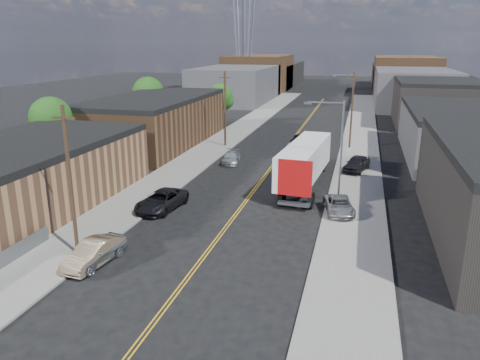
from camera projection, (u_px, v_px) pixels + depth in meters
The scene contains 30 objects.
ground at pixel (300, 130), 75.62m from camera, with size 260.00×260.00×0.00m, color black.
centerline at pixel (285, 150), 61.70m from camera, with size 0.32×120.00×0.01m, color gold.
sidewalk_left at pixel (216, 145), 63.97m from camera, with size 5.00×140.00×0.15m, color slate.
sidewalk_right at pixel (359, 153), 59.38m from camera, with size 5.00×140.00×0.15m, color slate.
warehouse_tan at pixel (28, 173), 40.20m from camera, with size 12.00×22.00×5.60m.
warehouse_brown at pixel (155, 121), 64.18m from camera, with size 12.00×26.00×6.60m.
industrial_right_b at pixel (467, 133), 56.45m from camera, with size 14.00×24.00×6.10m.
industrial_right_c at pixel (438, 102), 80.36m from camera, with size 14.00×22.00×7.60m.
skyline_left_a at pixel (237, 84), 111.80m from camera, with size 16.00×30.00×8.00m, color #343437.
skyline_right_a at pixel (413, 88), 102.14m from camera, with size 16.00×30.00×8.00m, color #343437.
skyline_left_b at pixel (259, 73), 134.72m from camera, with size 16.00×26.00×10.00m, color #513520.
skyline_right_b at pixel (405, 76), 125.05m from camera, with size 16.00×26.00×10.00m, color #513520.
skyline_left_c at pixel (272, 74), 153.70m from camera, with size 16.00×40.00×7.00m, color black.
skyline_right_c at pixel (399, 76), 144.04m from camera, with size 16.00×40.00×7.00m, color black.
streetlight_near at pixel (337, 144), 39.79m from camera, with size 3.39×0.25×9.00m.
streetlight_far at pixel (350, 98), 72.27m from camera, with size 3.39×0.25×9.00m.
utility_pole_left_near at pixel (70, 181), 29.74m from camera, with size 1.60×0.26×10.00m.
utility_pole_left_far at pixel (225, 109), 62.22m from camera, with size 1.60×0.26×10.00m.
utility_pole_right at pixel (352, 110), 61.04m from camera, with size 1.60×0.26×10.00m.
tree_left_near at pixel (52, 121), 52.09m from camera, with size 4.85×4.76×7.91m.
tree_left_mid at pixel (149, 95), 75.21m from camera, with size 5.10×5.04×8.37m.
tree_left_far at pixel (221, 98), 79.55m from camera, with size 4.35×4.20×6.97m.
semi_truck at pixel (307, 159), 46.39m from camera, with size 3.90×16.95×4.39m.
car_left_a at pixel (95, 251), 29.83m from camera, with size 1.95×4.84×1.65m, color #9C9FA1.
car_left_b at pixel (93, 253), 29.65m from camera, with size 1.66×4.77×1.57m, color #7F6C53.
car_left_c at pixel (161, 201), 39.48m from camera, with size 2.64×5.73×1.59m, color black.
car_left_d at pixel (231, 158), 54.83m from camera, with size 1.81×4.45×1.29m, color #A9ACAF.
car_right_lot_a at pixel (339, 205), 38.33m from camera, with size 2.14×4.64×1.29m, color gray.
car_right_lot_c at pixel (357, 164), 50.78m from camera, with size 1.95×4.85×1.65m, color black.
car_ahead_truck at pixel (300, 140), 64.49m from camera, with size 2.34×5.07×1.41m, color black.
Camera 1 is at (9.45, -14.85, 13.65)m, focal length 35.00 mm.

